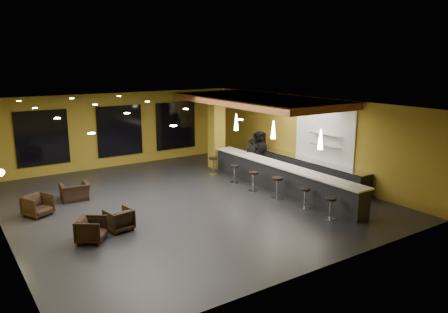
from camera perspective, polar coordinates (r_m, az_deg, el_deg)
floor at (r=16.10m, az=-4.95°, el=-5.89°), size 12.00×13.00×0.10m
ceiling at (r=15.34m, az=-5.21°, el=6.96°), size 12.00×13.00×0.10m
wall_back at (r=21.51m, az=-13.56°, el=3.45°), size 12.00×0.10×3.50m
wall_front at (r=10.56m, az=12.47°, el=-5.91°), size 12.00×0.10×3.50m
wall_right at (r=19.22m, az=10.93°, el=2.51°), size 0.10×13.00×3.50m
wood_soffit at (r=18.40m, az=4.34°, el=7.32°), size 3.60×8.00×0.28m
window_left at (r=20.48m, az=-22.64°, el=2.24°), size 2.20×0.06×2.40m
window_center at (r=21.41m, az=-13.45°, el=3.28°), size 2.20×0.06×2.40m
window_right at (r=22.62m, az=-6.31°, el=4.04°), size 2.20×0.06×2.40m
tile_backsplash at (r=18.43m, az=12.95°, el=2.78°), size 0.06×3.20×2.40m
bar_counter at (r=17.17m, az=7.39°, el=-2.84°), size 0.60×8.00×1.00m
bar_top at (r=17.04m, az=7.44°, el=-1.14°), size 0.78×8.10×0.05m
prep_counter at (r=18.87m, az=10.96°, el=-1.78°), size 0.70×6.00×0.86m
prep_top at (r=18.77m, az=11.02°, el=-0.43°), size 0.72×6.00×0.03m
wall_shelf_lower at (r=18.26m, az=13.04°, el=1.41°), size 0.30×1.50×0.03m
wall_shelf_upper at (r=18.18m, az=13.11°, el=2.80°), size 0.30×1.50×0.03m
column at (r=20.50m, az=-1.00°, el=3.37°), size 0.60×0.60×3.50m
wall_sconce at (r=14.35m, az=-27.15°, el=-1.89°), size 0.22×0.22×0.22m
pendant_0 at (r=15.36m, az=12.49°, el=2.20°), size 0.20×0.20×0.70m
pendant_1 at (r=17.15m, az=6.46°, el=3.49°), size 0.20×0.20×0.70m
pendant_2 at (r=19.10m, az=1.61°, el=4.50°), size 0.20×0.20×0.70m
staff_a at (r=19.25m, az=3.71°, el=0.04°), size 0.74×0.61×1.73m
staff_b at (r=20.32m, az=4.38°, el=0.71°), size 0.89×0.73×1.73m
staff_c at (r=20.40m, az=4.77°, el=0.86°), size 0.90×0.60×1.80m
armchair_a at (r=13.02m, az=-16.94°, el=-9.15°), size 1.05×1.04×0.69m
armchair_b at (r=13.61m, az=-13.56°, el=-8.01°), size 0.83×0.85×0.67m
armchair_c at (r=15.63m, az=-23.16°, el=-5.90°), size 1.04×1.05×0.72m
armchair_d at (r=16.87m, az=-18.93°, el=-4.37°), size 1.05×0.94×0.63m
bar_stool_0 at (r=14.47m, az=13.75°, el=-6.23°), size 0.37×0.37×0.72m
bar_stool_1 at (r=15.31m, az=10.53°, el=-5.03°), size 0.37×0.37×0.72m
bar_stool_2 at (r=16.21m, az=6.98°, el=-3.71°), size 0.41×0.41×0.81m
bar_stool_3 at (r=17.01m, az=3.86°, el=-2.93°), size 0.39×0.39×0.78m
bar_stool_4 at (r=18.10m, az=1.37°, el=-1.99°), size 0.38×0.38×0.75m
bar_stool_5 at (r=19.37m, az=-1.41°, el=-0.95°), size 0.40×0.40×0.79m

